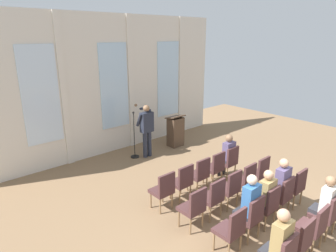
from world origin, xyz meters
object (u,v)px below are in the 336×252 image
mic_stand (135,148)px  audience_r2_c1 (248,203)px  chair_r2_c1 (251,215)px  lectern (176,131)px  chair_r2_c4 (295,185)px  speaker (146,127)px  audience_r3_c3 (325,202)px  chair_r1_c4 (259,171)px  chair_r3_c2 (314,225)px  chair_r1_c2 (230,187)px  audience_r3_c0 (278,242)px  chair_r0_c2 (200,173)px  chair_r2_c2 (268,204)px  audience_r2_c2 (265,195)px  chair_r3_c1 (299,240)px  chair_r1_c0 (194,206)px  chair_r0_c3 (215,166)px  chair_r1_c3 (246,179)px  chair_r0_c1 (183,180)px  chair_r1_c1 (213,196)px  chair_r2_c3 (282,194)px  chair_r0_c4 (229,160)px  chair_r2_c0 (232,228)px  audience_r2_c3 (280,184)px  audience_r0_c4 (227,153)px  chair_r0_c0 (164,189)px  chair_r3_c3 (328,213)px

mic_stand → audience_r2_c1: mic_stand is taller
chair_r2_c1 → audience_r2_c1: audience_r2_c1 is taller
lectern → chair_r2_c4: size_ratio=1.23×
speaker → audience_r2_c1: (-1.02, -4.56, -0.26)m
mic_stand → audience_r3_c3: (0.53, -5.73, 0.39)m
chair_r1_c4 → chair_r3_c2: (-1.21, -1.90, 0.00)m
chair_r1_c2 → audience_r3_c0: 2.20m
chair_r0_c2 → audience_r3_c3: (0.60, -2.77, 0.19)m
audience_r3_c0 → chair_r1_c4: bearing=37.1°
chair_r1_c2 → chair_r2_c1: 1.13m
lectern → chair_r2_c2: bearing=-110.8°
speaker → audience_r3_c3: speaker is taller
audience_r2_c2 → audience_r3_c3: audience_r3_c3 is taller
lectern → chair_r0_c2: 3.37m
chair_r0_c2 → chair_r3_c1: same height
chair_r1_c0 → chair_r2_c2: bearing=-38.2°
chair_r1_c2 → chair_r1_c0: bearing=180.0°
chair_r0_c3 → chair_r3_c1: bearing=-112.9°
chair_r0_c2 → audience_r3_c3: audience_r3_c3 is taller
chair_r1_c3 → audience_r3_c3: (0.00, -1.82, 0.19)m
lectern → audience_r2_c1: 5.26m
lectern → chair_r0_c1: bearing=-130.2°
chair_r1_c0 → chair_r1_c4: (2.41, 0.00, 0.00)m
chair_r1_c0 → chair_r1_c2: (1.21, 0.00, 0.00)m
chair_r1_c1 → chair_r3_c2: size_ratio=1.00×
mic_stand → speaker: bearing=-32.4°
chair_r1_c1 → chair_r2_c3: 1.54m
chair_r1_c1 → chair_r3_c1: (0.00, -1.90, 0.00)m
chair_r1_c3 → chair_r3_c2: size_ratio=1.00×
speaker → lectern: size_ratio=1.51×
chair_r0_c2 → chair_r1_c1: same height
chair_r0_c4 → chair_r2_c1: (-1.81, -1.90, 0.00)m
chair_r0_c3 → audience_r3_c3: bearing=-90.0°
chair_r0_c2 → chair_r1_c0: bearing=-141.8°
chair_r1_c2 → audience_r2_c1: 1.08m
chair_r1_c1 → chair_r1_c2: bearing=0.0°
chair_r0_c3 → chair_r2_c1: size_ratio=1.00×
chair_r1_c2 → chair_r2_c4: size_ratio=1.00×
chair_r2_c0 → chair_r2_c3: size_ratio=1.00×
audience_r2_c3 → chair_r3_c2: audience_r2_c3 is taller
chair_r2_c4 → chair_r3_c1: size_ratio=1.00×
chair_r0_c1 → audience_r0_c4: 1.82m
chair_r0_c4 → chair_r2_c3: bearing=-107.6°
chair_r1_c2 → chair_r0_c0: bearing=141.8°
audience_r0_c4 → audience_r3_c3: bearing=-101.9°
chair_r1_c4 → audience_r2_c2: (-1.21, -0.87, 0.18)m
mic_stand → chair_r3_c2: (-0.07, -5.81, 0.20)m
mic_stand → lectern: bearing=-3.5°
speaker → chair_r3_c3: bearing=-88.1°
chair_r2_c3 → audience_r3_c0: (-1.81, -0.87, 0.22)m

